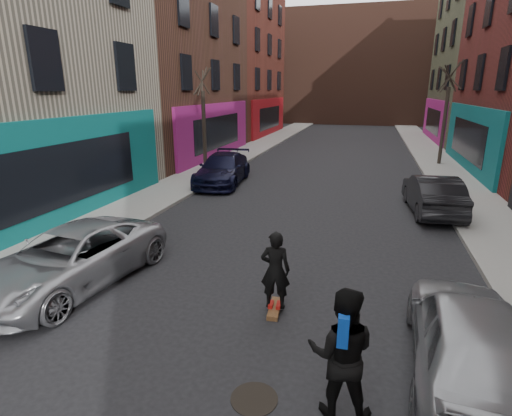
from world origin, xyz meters
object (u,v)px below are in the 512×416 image
Objects in this scene: parked_right_far at (470,338)px; manhole at (254,399)px; tree_left_far at (203,109)px; tree_right_far at (447,104)px; skateboarder at (275,270)px; parked_left_far at (71,258)px; parked_left_end at (223,169)px; pedestrian at (341,353)px; parked_right_end at (433,194)px; skateboard at (275,309)px.

parked_right_far reaches higher than manhole.
tree_right_far is (12.40, 6.00, 0.15)m from tree_left_far.
skateboarder reaches higher than parked_right_far.
parked_left_end reaches higher than parked_left_far.
skateboarder is 0.85× the size of pedestrian.
tree_right_far reaches higher than parked_left_end.
parked_left_far is 1.14× the size of parked_right_far.
skateboard is (-3.97, -8.19, -0.65)m from parked_right_end.
pedestrian reaches higher than manhole.
parked_left_end is 11.68m from skateboarder.
parked_right_far reaches higher than parked_right_end.
parked_right_end is at bearing 50.67° from parked_left_far.
tree_left_far is 8.12× the size of skateboard.
skateboard is at bearing -61.65° from tree_left_far.
tree_right_far reaches higher than parked_right_far.
tree_left_far is at bearing 112.89° from skateboard.
parked_right_end is 6.11× the size of manhole.
parked_left_far is (1.96, -12.58, -2.71)m from tree_left_far.
manhole is at bearing -64.90° from tree_left_far.
parked_left_far is 10.69m from parked_left_end.
skateboarder is at bearing 8.74° from parked_left_far.
skateboard is at bearing -107.14° from tree_right_far.
parked_left_far is 0.98× the size of parked_left_end.
skateboarder reaches higher than parked_left_far.
pedestrian is at bearing -69.17° from parked_left_end.
pedestrian reaches higher than skateboard.
parked_right_far is 9.32m from parked_right_end.
tree_left_far is 0.96× the size of tree_right_far.
parked_right_end is (10.69, -4.25, -2.68)m from tree_left_far.
tree_left_far is 3.39× the size of pedestrian.
pedestrian reaches higher than parked_right_end.
skateboard is (6.71, -12.44, -3.33)m from tree_left_far.
parked_left_far reaches higher than skateboard.
parked_left_far is 5.57m from manhole.
skateboarder is at bearing -61.65° from tree_left_far.
tree_right_far reaches higher than manhole.
parked_left_far is (-10.44, -18.58, -2.86)m from tree_right_far.
pedestrian is at bearing 71.95° from parked_right_end.
pedestrian is 1.53m from manhole.
manhole is at bearing 90.72° from skateboarder.
parked_left_far is at bearing 176.27° from skateboard.
parked_right_end is (8.73, 8.33, 0.04)m from parked_left_far.
tree_left_far is at bearing -154.18° from tree_right_far.
tree_right_far is 1.42× the size of parked_left_far.
skateboarder is at bearing -60.44° from pedestrian.
skateboarder is (4.75, 0.14, 0.25)m from parked_left_far.
tree_right_far is 19.47m from skateboarder.
tree_right_far is 13.60m from parked_left_end.
pedestrian is at bearing -12.62° from parked_left_far.
tree_right_far reaches higher than tree_left_far.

